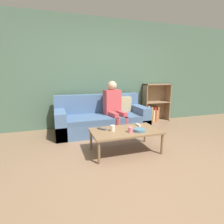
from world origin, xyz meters
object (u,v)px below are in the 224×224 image
snack_bowl (139,130)px  couch (102,119)px  cup_far (130,130)px  tv_remote_0 (138,125)px  cup_near (113,128)px  bookshelf (154,107)px  person_adult (114,103)px  tv_remote_1 (102,129)px  coffee_table (125,132)px

snack_bowl → couch: bearing=101.4°
cup_far → tv_remote_0: 0.43m
cup_near → tv_remote_0: size_ratio=0.55×
couch → snack_bowl: size_ratio=11.27×
couch → bookshelf: (1.59, 0.40, 0.14)m
person_adult → bookshelf: bearing=10.7°
bookshelf → cup_near: bookshelf is taller
person_adult → cup_near: person_adult is taller
cup_far → tv_remote_1: size_ratio=0.52×
cup_far → snack_bowl: 0.16m
cup_near → snack_bowl: (0.40, -0.17, -0.02)m
tv_remote_1 → snack_bowl: bearing=-65.5°
bookshelf → couch: bearing=-165.8°
couch → tv_remote_0: (0.41, -1.01, 0.11)m
snack_bowl → tv_remote_1: bearing=151.5°
person_adult → tv_remote_1: size_ratio=6.91×
couch → coffee_table: 1.20m
bookshelf → tv_remote_0: bookshelf is taller
coffee_table → cup_near: (-0.21, 0.03, 0.08)m
bookshelf → snack_bowl: 2.18m
coffee_table → tv_remote_0: bearing=29.6°
snack_bowl → coffee_table: bearing=143.5°
tv_remote_0 → tv_remote_1: size_ratio=1.04×
bookshelf → coffee_table: 2.19m
cup_near → tv_remote_1: (-0.15, 0.13, -0.04)m
person_adult → tv_remote_1: bearing=-128.2°
bookshelf → tv_remote_1: (-1.87, -1.44, -0.03)m
tv_remote_1 → snack_bowl: size_ratio=0.91×
cup_near → tv_remote_1: cup_near is taller
cup_far → coffee_table: bearing=104.2°
cup_far → tv_remote_0: size_ratio=0.50×
snack_bowl → person_adult: bearing=90.7°
couch → cup_near: size_ratio=21.57×
coffee_table → cup_far: size_ratio=13.15×
bookshelf → cup_near: 2.32m
person_adult → tv_remote_0: size_ratio=6.66×
coffee_table → snack_bowl: snack_bowl is taller
bookshelf → cup_near: bearing=-137.7°
coffee_table → tv_remote_1: bearing=156.2°
snack_bowl → tv_remote_0: bearing=66.5°
bookshelf → coffee_table: bookshelf is taller
person_adult → coffee_table: bearing=-107.9°
couch → tv_remote_0: bearing=-67.9°
cup_near → bookshelf: bearing=42.3°
tv_remote_1 → cup_near: bearing=-78.2°
cup_near → cup_far: (0.25, -0.15, -0.00)m
cup_far → tv_remote_1: (-0.39, 0.28, -0.03)m
bookshelf → tv_remote_0: size_ratio=6.05×
couch → person_adult: person_adult is taller
cup_far → tv_remote_0: bearing=46.3°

